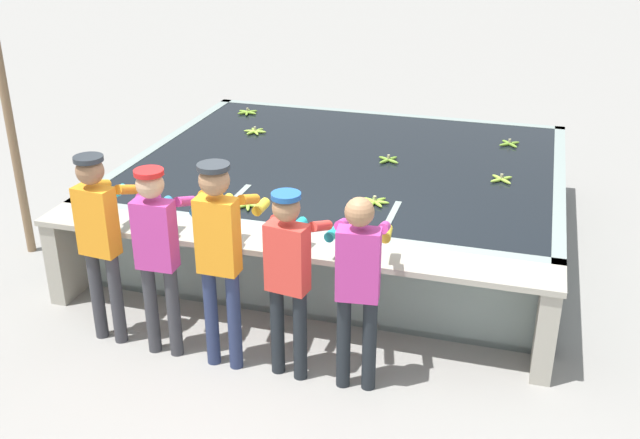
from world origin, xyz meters
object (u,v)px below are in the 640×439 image
worker_2 (220,245)px  support_post_left (7,106)px  banana_bunch_floating_3 (248,205)px  worker_0 (101,231)px  banana_bunch_floating_2 (501,179)px  banana_bunch_ledge_0 (161,228)px  banana_bunch_ledge_1 (222,232)px  banana_bunch_floating_5 (388,160)px  banana_bunch_floating_1 (375,202)px  worker_1 (158,244)px  knife_0 (90,214)px  banana_bunch_floating_6 (509,144)px  banana_bunch_floating_4 (255,131)px  worker_4 (359,277)px  worker_3 (290,268)px  banana_bunch_floating_0 (248,112)px

worker_2 → support_post_left: size_ratio=0.55×
banana_bunch_floating_3 → support_post_left: (-2.57, 0.08, 0.72)m
worker_0 → worker_2: 1.10m
banana_bunch_floating_2 → banana_bunch_ledge_0: size_ratio=0.81×
worker_2 → banana_bunch_ledge_1: size_ratio=6.22×
banana_bunch_floating_2 → banana_bunch_ledge_1: size_ratio=0.80×
banana_bunch_floating_5 → banana_bunch_ledge_1: 2.44m
banana_bunch_floating_1 → support_post_left: support_post_left is taller
worker_1 → banana_bunch_floating_1: bearing=48.9°
banana_bunch_floating_5 → knife_0: size_ratio=0.81×
worker_1 → worker_2: size_ratio=0.94×
worker_1 → banana_bunch_floating_1: 2.15m
banana_bunch_floating_6 → banana_bunch_floating_1: bearing=-117.8°
worker_0 → banana_bunch_floating_1: bearing=38.6°
banana_bunch_floating_4 → banana_bunch_floating_6: bearing=7.4°
banana_bunch_floating_2 → banana_bunch_floating_6: (0.01, 1.18, 0.00)m
banana_bunch_floating_3 → banana_bunch_floating_5: bearing=57.6°
worker_4 → banana_bunch_ledge_0: (-1.89, 0.50, -0.07)m
banana_bunch_floating_3 → banana_bunch_floating_6: size_ratio=1.18×
worker_3 → knife_0: bearing=164.1°
banana_bunch_floating_4 → banana_bunch_ledge_1: 2.88m
banana_bunch_floating_0 → knife_0: 3.50m
banana_bunch_floating_0 → banana_bunch_floating_3: size_ratio=0.99×
banana_bunch_floating_0 → knife_0: (-0.16, -3.49, -0.01)m
worker_2 → knife_0: worker_2 is taller
worker_3 → banana_bunch_floating_0: 4.54m
knife_0 → worker_3: bearing=-15.9°
banana_bunch_ledge_1 → knife_0: size_ratio=0.88×
banana_bunch_floating_1 → banana_bunch_floating_6: 2.40m
banana_bunch_ledge_1 → support_post_left: 2.77m
support_post_left → banana_bunch_floating_1: bearing=5.1°
worker_0 → banana_bunch_floating_3: worker_0 is taller
banana_bunch_floating_6 → worker_2: bearing=-117.7°
worker_1 → banana_bunch_floating_6: size_ratio=6.85×
worker_3 → banana_bunch_ledge_0: size_ratio=5.67×
worker_4 → banana_bunch_ledge_1: (-1.34, 0.57, -0.07)m
banana_bunch_floating_1 → banana_bunch_floating_5: bearing=95.4°
worker_2 → banana_bunch_floating_6: (1.97, 3.76, -0.19)m
banana_bunch_floating_6 → banana_bunch_ledge_0: size_ratio=0.86×
banana_bunch_ledge_0 → worker_0: bearing=-124.6°
worker_2 → worker_3: bearing=2.7°
banana_bunch_floating_0 → banana_bunch_floating_1: 3.36m
banana_bunch_floating_6 → banana_bunch_ledge_1: bearing=-125.1°
worker_2 → banana_bunch_floating_4: 3.52m
banana_bunch_floating_3 → knife_0: (-1.30, -0.60, -0.01)m
banana_bunch_floating_1 → worker_0: bearing=-141.4°
worker_4 → banana_bunch_floating_1: worker_4 is taller
worker_3 → banana_bunch_floating_6: (1.42, 3.73, -0.07)m
worker_0 → banana_bunch_ledge_1: size_ratio=5.96×
worker_0 → banana_bunch_floating_4: (0.09, 3.29, -0.14)m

